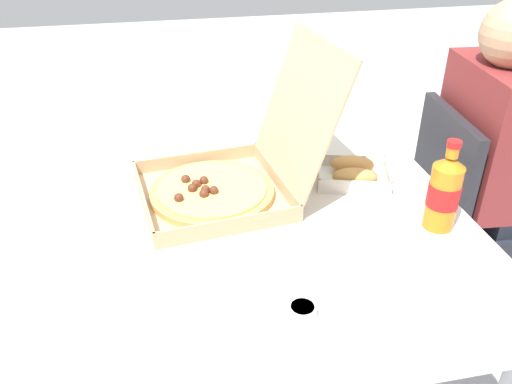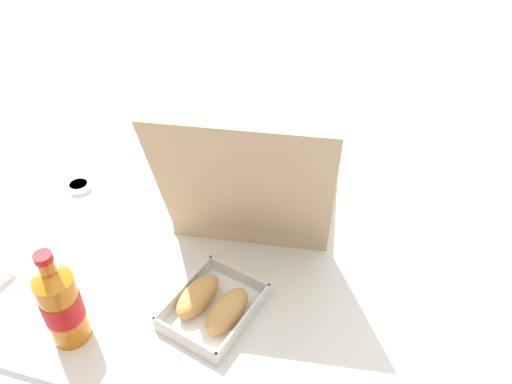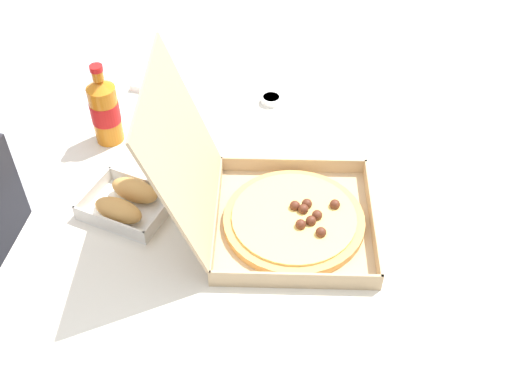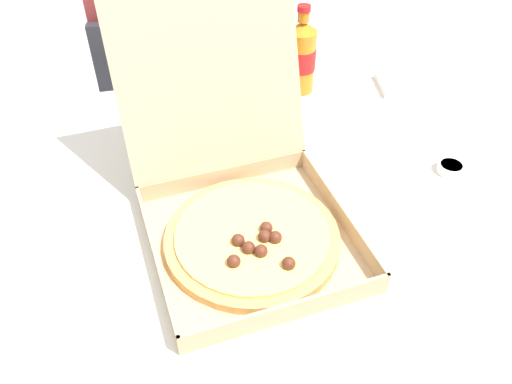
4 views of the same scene
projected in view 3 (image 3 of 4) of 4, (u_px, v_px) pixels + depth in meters
The scene contains 8 objects.
ground_plane at pixel (239, 367), 1.96m from camera, with size 10.00×10.00×0.00m, color #B2B2B7.
dining_table at pixel (234, 231), 1.52m from camera, with size 1.22×0.93×0.70m.
pizza_box_open at pixel (276, 209), 1.40m from camera, with size 0.41×0.52×0.38m.
bread_side_box at pixel (127, 202), 1.45m from camera, with size 0.20×0.22×0.06m.
cola_bottle at pixel (105, 110), 1.58m from camera, with size 0.07×0.07×0.22m.
paper_menu at pixel (219, 365), 1.17m from camera, with size 0.21×0.15×0.00m, color white.
napkin_pile at pixel (155, 81), 1.82m from camera, with size 0.11×0.11×0.02m, color white.
dipping_sauce_cup at pixel (271, 99), 1.76m from camera, with size 0.06×0.06×0.02m.
Camera 3 is at (-1.00, -0.20, 1.76)m, focal length 44.12 mm.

